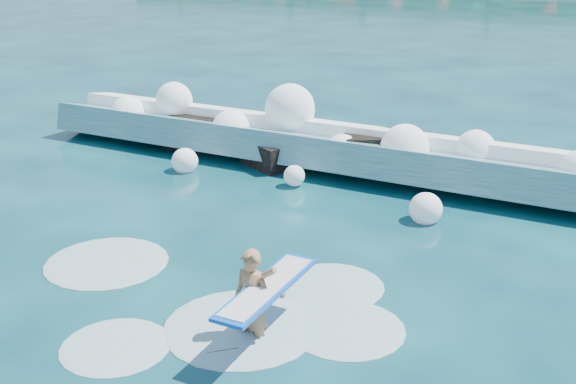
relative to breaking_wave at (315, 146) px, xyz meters
name	(u,v)px	position (x,y,z in m)	size (l,w,h in m)	color
ground	(181,264)	(0.45, -7.51, -0.53)	(200.00, 200.00, 0.00)	#072A38
breaking_wave	(315,146)	(0.00, 0.00, 0.00)	(17.56, 2.76, 1.51)	teal
rock_cluster	(274,145)	(-1.37, -0.02, -0.14)	(7.92, 3.12, 1.21)	black
surfer_with_board	(255,300)	(3.27, -9.28, 0.19)	(0.96, 3.03, 1.94)	#A5764D
wave_spray	(304,131)	(-0.28, -0.16, 0.45)	(15.25, 4.45, 2.32)	white
surf_foam	(224,309)	(2.27, -8.71, -0.53)	(9.55, 5.64, 0.14)	silver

